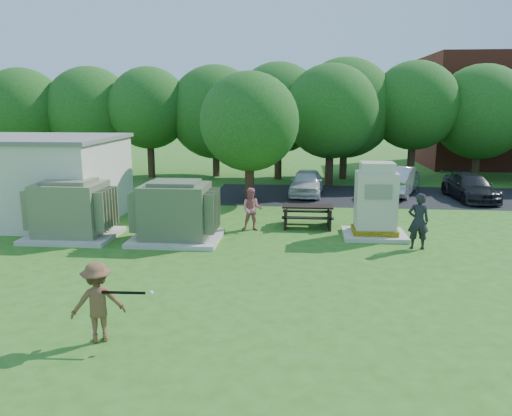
# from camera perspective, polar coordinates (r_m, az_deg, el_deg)

# --- Properties ---
(ground) EXTENTS (120.00, 120.00, 0.00)m
(ground) POSITION_cam_1_polar(r_m,az_deg,el_deg) (12.75, -1.68, -9.50)
(ground) COLOR #2D6619
(ground) RESTS_ON ground
(parking_strip) EXTENTS (20.00, 6.00, 0.01)m
(parking_strip) POSITION_cam_1_polar(r_m,az_deg,el_deg) (26.29, 17.37, 1.25)
(parking_strip) COLOR #232326
(parking_strip) RESTS_ON ground
(transformer_left) EXTENTS (3.00, 2.40, 2.07)m
(transformer_left) POSITION_cam_1_polar(r_m,az_deg,el_deg) (18.49, -20.34, -0.29)
(transformer_left) COLOR beige
(transformer_left) RESTS_ON ground
(transformer_right) EXTENTS (3.00, 2.40, 2.07)m
(transformer_right) POSITION_cam_1_polar(r_m,az_deg,el_deg) (17.22, -9.16, -0.55)
(transformer_right) COLOR beige
(transformer_right) RESTS_ON ground
(generator_cabinet) EXTENTS (2.17, 1.78, 2.64)m
(generator_cabinet) POSITION_cam_1_polar(r_m,az_deg,el_deg) (17.92, 13.49, 0.38)
(generator_cabinet) COLOR beige
(generator_cabinet) RESTS_ON ground
(picnic_table) EXTENTS (1.91, 1.44, 0.82)m
(picnic_table) POSITION_cam_1_polar(r_m,az_deg,el_deg) (19.11, 5.91, -0.62)
(picnic_table) COLOR black
(picnic_table) RESTS_ON ground
(batter) EXTENTS (1.20, 0.97, 1.63)m
(batter) POSITION_cam_1_polar(r_m,az_deg,el_deg) (10.48, -17.63, -10.20)
(batter) COLOR brown
(batter) RESTS_ON ground
(person_by_generator) EXTENTS (0.68, 0.46, 1.84)m
(person_by_generator) POSITION_cam_1_polar(r_m,az_deg,el_deg) (16.87, 18.07, -1.44)
(person_by_generator) COLOR black
(person_by_generator) RESTS_ON ground
(person_at_picnic) EXTENTS (0.79, 0.62, 1.60)m
(person_at_picnic) POSITION_cam_1_polar(r_m,az_deg,el_deg) (18.36, -0.47, -0.15)
(person_at_picnic) COLOR #CB6B72
(person_at_picnic) RESTS_ON ground
(car_white) EXTENTS (1.87, 3.97, 1.31)m
(car_white) POSITION_cam_1_polar(r_m,az_deg,el_deg) (25.53, 5.79, 2.92)
(car_white) COLOR silver
(car_white) RESTS_ON ground
(car_silver_a) EXTENTS (3.08, 4.80, 1.49)m
(car_silver_a) POSITION_cam_1_polar(r_m,az_deg,el_deg) (26.59, 15.88, 3.09)
(car_silver_a) COLOR #AFAFB4
(car_silver_a) RESTS_ON ground
(car_dark) EXTENTS (2.03, 4.35, 1.23)m
(car_dark) POSITION_cam_1_polar(r_m,az_deg,el_deg) (26.40, 23.26, 2.21)
(car_dark) COLOR black
(car_dark) RESTS_ON ground
(batting_equipment) EXTENTS (1.10, 0.20, 0.11)m
(batting_equipment) POSITION_cam_1_polar(r_m,az_deg,el_deg) (10.13, -14.87, -9.32)
(batting_equipment) COLOR black
(batting_equipment) RESTS_ON ground
(tree_row) EXTENTS (41.30, 13.30, 7.30)m
(tree_row) POSITION_cam_1_polar(r_m,az_deg,el_deg) (30.28, 5.94, 11.00)
(tree_row) COLOR #47301E
(tree_row) RESTS_ON ground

